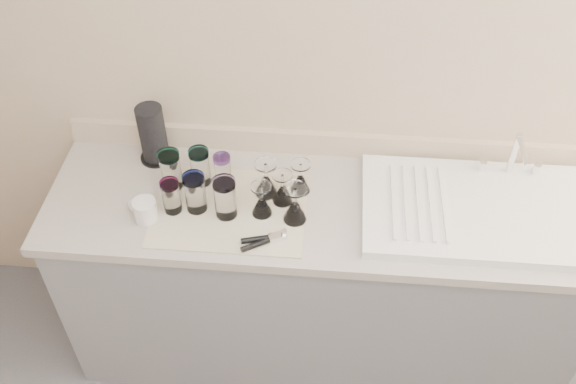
# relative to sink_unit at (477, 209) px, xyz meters

# --- Properties ---
(counter_unit) EXTENTS (2.06, 0.62, 0.90)m
(counter_unit) POSITION_rel_sink_unit_xyz_m (-0.55, -0.00, -0.47)
(counter_unit) COLOR slate
(counter_unit) RESTS_ON ground
(sink_unit) EXTENTS (0.82, 0.50, 0.22)m
(sink_unit) POSITION_rel_sink_unit_xyz_m (0.00, 0.00, 0.00)
(sink_unit) COLOR white
(sink_unit) RESTS_ON counter_unit
(dish_towel) EXTENTS (0.55, 0.42, 0.01)m
(dish_towel) POSITION_rel_sink_unit_xyz_m (-0.89, -0.06, -0.02)
(dish_towel) COLOR silver
(dish_towel) RESTS_ON counter_unit
(tumbler_teal) EXTENTS (0.08, 0.08, 0.16)m
(tumbler_teal) POSITION_rel_sink_unit_xyz_m (-1.12, 0.04, 0.07)
(tumbler_teal) COLOR white
(tumbler_teal) RESTS_ON dish_towel
(tumbler_cyan) EXTENTS (0.08, 0.08, 0.15)m
(tumbler_cyan) POSITION_rel_sink_unit_xyz_m (-1.02, 0.07, 0.07)
(tumbler_cyan) COLOR white
(tumbler_cyan) RESTS_ON dish_towel
(tumbler_purple) EXTENTS (0.07, 0.07, 0.13)m
(tumbler_purple) POSITION_rel_sink_unit_xyz_m (-0.93, 0.07, 0.05)
(tumbler_purple) COLOR white
(tumbler_purple) RESTS_ON dish_towel
(tumbler_magenta) EXTENTS (0.07, 0.07, 0.14)m
(tumbler_magenta) POSITION_rel_sink_unit_xyz_m (-1.09, -0.09, 0.06)
(tumbler_magenta) COLOR white
(tumbler_magenta) RESTS_ON dish_towel
(tumbler_blue) EXTENTS (0.08, 0.08, 0.16)m
(tumbler_blue) POSITION_rel_sink_unit_xyz_m (-1.01, -0.07, 0.07)
(tumbler_blue) COLOR white
(tumbler_blue) RESTS_ON dish_towel
(tumbler_lavender) EXTENTS (0.08, 0.08, 0.16)m
(tumbler_lavender) POSITION_rel_sink_unit_xyz_m (-0.90, -0.09, 0.07)
(tumbler_lavender) COLOR white
(tumbler_lavender) RESTS_ON dish_towel
(goblet_back_left) EXTENTS (0.08, 0.08, 0.15)m
(goblet_back_left) POSITION_rel_sink_unit_xyz_m (-0.77, 0.03, 0.04)
(goblet_back_left) COLOR white
(goblet_back_left) RESTS_ON dish_towel
(goblet_back_right) EXTENTS (0.07, 0.07, 0.13)m
(goblet_back_right) POSITION_rel_sink_unit_xyz_m (-0.64, 0.05, 0.03)
(goblet_back_right) COLOR white
(goblet_back_right) RESTS_ON dish_towel
(goblet_front_left) EXTENTS (0.07, 0.07, 0.13)m
(goblet_front_left) POSITION_rel_sink_unit_xyz_m (-0.77, -0.07, 0.03)
(goblet_front_left) COLOR white
(goblet_front_left) RESTS_ON dish_towel
(goblet_front_right) EXTENTS (0.08, 0.08, 0.15)m
(goblet_front_right) POSITION_rel_sink_unit_xyz_m (-0.65, -0.09, 0.04)
(goblet_front_right) COLOR white
(goblet_front_right) RESTS_ON dish_towel
(goblet_extra) EXTENTS (0.07, 0.07, 0.13)m
(goblet_extra) POSITION_rel_sink_unit_xyz_m (-0.70, -0.01, 0.03)
(goblet_extra) COLOR white
(goblet_extra) RESTS_ON dish_towel
(can_opener) EXTENTS (0.16, 0.11, 0.02)m
(can_opener) POSITION_rel_sink_unit_xyz_m (-0.75, -0.21, -0.00)
(can_opener) COLOR silver
(can_opener) RESTS_ON dish_towel
(white_mug) EXTENTS (0.13, 0.11, 0.09)m
(white_mug) POSITION_rel_sink_unit_xyz_m (-1.18, -0.13, 0.02)
(white_mug) COLOR silver
(white_mug) RESTS_ON counter_unit
(paper_towel_roll) EXTENTS (0.13, 0.13, 0.24)m
(paper_towel_roll) POSITION_rel_sink_unit_xyz_m (-1.22, 0.20, 0.10)
(paper_towel_roll) COLOR black
(paper_towel_roll) RESTS_ON counter_unit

